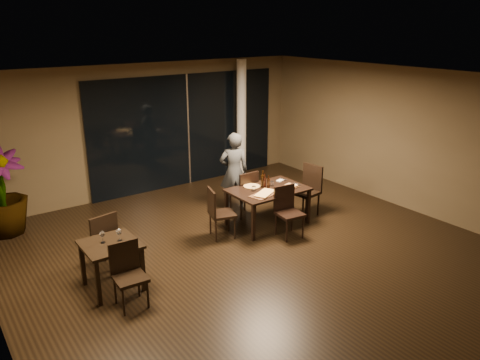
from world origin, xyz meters
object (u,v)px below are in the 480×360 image
(chair_main_near, at_px, (287,209))
(chair_side_near, at_px, (128,271))
(side_table, at_px, (111,251))
(chair_side_far, at_px, (101,239))
(chair_main_right, at_px, (308,187))
(chair_main_far, at_px, (245,192))
(chair_main_left, at_px, (218,211))
(diner, at_px, (234,172))
(main_table, at_px, (268,192))
(bottle_c, at_px, (263,179))
(bottle_b, at_px, (268,182))
(bottle_a, at_px, (265,181))
(potted_plant, at_px, (0,192))

(chair_main_near, relative_size, chair_side_near, 1.03)
(side_table, distance_m, chair_side_far, 0.59)
(chair_main_near, distance_m, chair_side_near, 3.37)
(chair_main_right, relative_size, chair_side_far, 1.04)
(chair_main_far, height_order, chair_main_left, chair_main_far)
(diner, bearing_deg, main_table, 117.91)
(diner, height_order, bottle_c, diner)
(chair_main_left, xyz_separation_m, bottle_c, (1.11, 0.07, 0.38))
(chair_main_right, height_order, bottle_b, chair_main_right)
(chair_side_far, height_order, diner, diner)
(bottle_a, bearing_deg, chair_side_near, -161.61)
(chair_main_far, height_order, potted_plant, potted_plant)
(chair_side_far, bearing_deg, chair_main_near, 157.21)
(chair_main_far, bearing_deg, diner, -96.21)
(main_table, xyz_separation_m, bottle_a, (-0.03, 0.08, 0.21))
(chair_main_far, relative_size, chair_main_right, 0.93)
(main_table, bearing_deg, potted_plant, 149.47)
(main_table, bearing_deg, bottle_b, 33.19)
(chair_main_right, xyz_separation_m, bottle_a, (-1.05, 0.15, 0.30))
(chair_main_near, relative_size, potted_plant, 0.58)
(chair_main_far, bearing_deg, main_table, 102.71)
(chair_side_near, height_order, potted_plant, potted_plant)
(side_table, height_order, chair_main_near, chair_main_near)
(chair_main_near, height_order, chair_side_near, chair_main_near)
(chair_main_right, xyz_separation_m, chair_side_near, (-4.38, -0.96, -0.07))
(chair_main_right, bearing_deg, chair_main_near, -70.53)
(chair_main_far, distance_m, bottle_b, 0.67)
(chair_main_left, bearing_deg, bottle_c, -70.45)
(bottle_b, bearing_deg, potted_plant, 149.65)
(chair_main_left, height_order, diner, diner)
(main_table, distance_m, chair_side_far, 3.34)
(chair_side_near, height_order, bottle_c, bottle_c)
(main_table, bearing_deg, chair_main_left, 177.01)
(side_table, relative_size, bottle_a, 2.85)
(chair_main_far, bearing_deg, bottle_a, 101.34)
(chair_main_far, bearing_deg, chair_main_left, 26.55)
(bottle_b, bearing_deg, main_table, -146.81)
(bottle_a, xyz_separation_m, bottle_c, (-0.00, 0.05, 0.03))
(diner, relative_size, bottle_a, 6.03)
(chair_main_far, xyz_separation_m, bottle_b, (0.15, -0.56, 0.33))
(chair_main_far, distance_m, chair_main_near, 1.18)
(chair_main_far, relative_size, bottle_b, 3.66)
(bottle_c, bearing_deg, bottle_a, -87.22)
(side_table, height_order, chair_main_far, chair_main_far)
(chair_main_right, bearing_deg, chair_main_far, -127.11)
(chair_side_far, distance_m, potted_plant, 2.70)
(main_table, xyz_separation_m, chair_main_left, (-1.14, 0.06, -0.14))
(potted_plant, relative_size, bottle_a, 5.96)
(bottle_a, bearing_deg, potted_plant, 150.04)
(bottle_a, bearing_deg, chair_side_far, 179.90)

